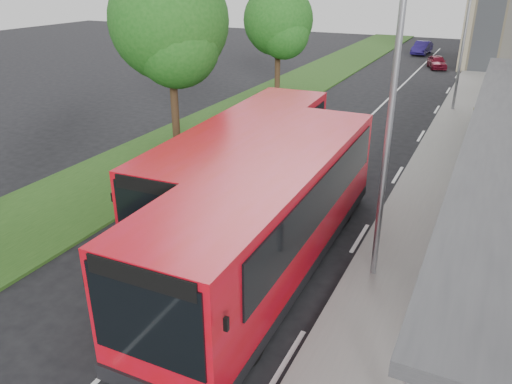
# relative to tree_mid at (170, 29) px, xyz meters

# --- Properties ---
(ground) EXTENTS (120.00, 120.00, 0.00)m
(ground) POSITION_rel_tree_mid_xyz_m (7.01, -9.05, -5.44)
(ground) COLOR black
(ground) RESTS_ON ground
(pavement) EXTENTS (5.00, 80.00, 0.15)m
(pavement) POSITION_rel_tree_mid_xyz_m (13.01, 10.95, -5.37)
(pavement) COLOR gray
(pavement) RESTS_ON ground
(grass_verge) EXTENTS (5.00, 80.00, 0.10)m
(grass_verge) POSITION_rel_tree_mid_xyz_m (0.01, 10.95, -5.39)
(grass_verge) COLOR #1E4014
(grass_verge) RESTS_ON ground
(lane_centre_line) EXTENTS (0.12, 70.00, 0.01)m
(lane_centre_line) POSITION_rel_tree_mid_xyz_m (7.01, 5.95, -5.44)
(lane_centre_line) COLOR silver
(lane_centre_line) RESTS_ON ground
(kerb_dashes) EXTENTS (0.12, 56.00, 0.01)m
(kerb_dashes) POSITION_rel_tree_mid_xyz_m (10.31, 9.95, -5.44)
(kerb_dashes) COLOR silver
(kerb_dashes) RESTS_ON ground
(tree_mid) EXTENTS (5.24, 5.24, 8.43)m
(tree_mid) POSITION_rel_tree_mid_xyz_m (0.00, 0.00, 0.00)
(tree_mid) COLOR #362115
(tree_mid) RESTS_ON ground
(tree_far) EXTENTS (4.49, 4.49, 7.19)m
(tree_far) POSITION_rel_tree_mid_xyz_m (0.00, 12.00, -0.80)
(tree_far) COLOR #362115
(tree_far) RESTS_ON ground
(lamp_post_near) EXTENTS (1.44, 0.28, 8.00)m
(lamp_post_near) POSITION_rel_tree_mid_xyz_m (11.13, -7.05, -0.73)
(lamp_post_near) COLOR gray
(lamp_post_near) RESTS_ON pavement
(lamp_post_far) EXTENTS (1.44, 0.28, 8.00)m
(lamp_post_far) POSITION_rel_tree_mid_xyz_m (11.13, 12.95, -0.73)
(lamp_post_far) COLOR gray
(lamp_post_far) RESTS_ON pavement
(bus_main) EXTENTS (3.10, 11.47, 3.23)m
(bus_main) POSITION_rel_tree_mid_xyz_m (8.43, -7.76, -3.79)
(bus_main) COLOR #B5091D
(bus_main) RESTS_ON ground
(bus_second) EXTENTS (3.33, 11.18, 3.13)m
(bus_second) POSITION_rel_tree_mid_xyz_m (5.96, -4.51, -3.84)
(bus_second) COLOR #B5091D
(bus_second) RESTS_ON ground
(litter_bin) EXTENTS (0.55, 0.55, 0.88)m
(litter_bin) POSITION_rel_tree_mid_xyz_m (12.86, -0.17, -4.86)
(litter_bin) COLOR #3B2618
(litter_bin) RESTS_ON pavement
(bollard) EXTENTS (0.16, 0.16, 0.86)m
(bollard) POSITION_rel_tree_mid_xyz_m (12.53, 10.17, -4.86)
(bollard) COLOR #DBC60B
(bollard) RESTS_ON pavement
(car_near) EXTENTS (2.24, 3.53, 1.12)m
(car_near) POSITION_rel_tree_mid_xyz_m (8.31, 27.86, -4.88)
(car_near) COLOR maroon
(car_near) RESTS_ON ground
(car_far) EXTENTS (1.67, 4.02, 1.29)m
(car_far) POSITION_rel_tree_mid_xyz_m (5.79, 35.76, -4.80)
(car_far) COLOR navy
(car_far) RESTS_ON ground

